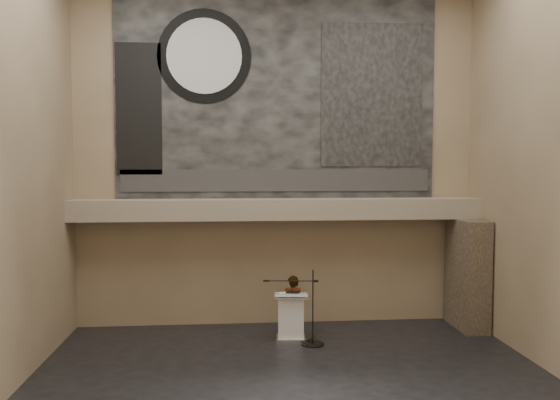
{
  "coord_description": "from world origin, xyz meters",
  "views": [
    {
      "loc": [
        -1.11,
        -9.73,
        4.0
      ],
      "look_at": [
        0.0,
        3.2,
        3.2
      ],
      "focal_mm": 35.0,
      "sensor_mm": 36.0,
      "label": 1
    }
  ],
  "objects": [
    {
      "name": "lectern",
      "position": [
        0.19,
        2.54,
        0.55
      ],
      "size": [
        0.78,
        0.59,
        1.14
      ],
      "rotation": [
        0.0,
        0.0,
        -0.08
      ],
      "color": "silver",
      "rests_on": "floor"
    },
    {
      "name": "binder",
      "position": [
        0.24,
        2.54,
        1.12
      ],
      "size": [
        0.35,
        0.32,
        0.04
      ],
      "primitive_type": "cube",
      "rotation": [
        0.0,
        0.0,
        -0.41
      ],
      "color": "black",
      "rests_on": "lectern"
    },
    {
      "name": "banner_text_strip",
      "position": [
        0.0,
        3.93,
        3.65
      ],
      "size": [
        7.76,
        0.02,
        0.55
      ],
      "primitive_type": "cube",
      "color": "#2A2A2A",
      "rests_on": "banner"
    },
    {
      "name": "sprinkler_left",
      "position": [
        -1.6,
        3.55,
        2.67
      ],
      "size": [
        0.04,
        0.04,
        0.06
      ],
      "primitive_type": "cylinder",
      "color": "#B2893D",
      "rests_on": "soffit"
    },
    {
      "name": "sprinkler_right",
      "position": [
        1.9,
        3.55,
        2.67
      ],
      "size": [
        0.04,
        0.04,
        0.06
      ],
      "primitive_type": "cylinder",
      "color": "#B2893D",
      "rests_on": "soffit"
    },
    {
      "name": "floor",
      "position": [
        0.0,
        0.0,
        0.0
      ],
      "size": [
        10.0,
        10.0,
        0.0
      ],
      "primitive_type": "plane",
      "color": "black",
      "rests_on": "ground"
    },
    {
      "name": "mic_stand",
      "position": [
        0.62,
        2.21,
        0.24
      ],
      "size": [
        1.36,
        0.52,
        1.7
      ],
      "rotation": [
        0.0,
        0.0,
        -0.11
      ],
      "color": "black",
      "rests_on": "floor"
    },
    {
      "name": "banner_building_print",
      "position": [
        2.4,
        3.93,
        5.8
      ],
      "size": [
        2.6,
        0.02,
        3.6
      ],
      "primitive_type": "cube",
      "color": "black",
      "rests_on": "banner"
    },
    {
      "name": "wall_back",
      "position": [
        0.0,
        4.0,
        4.25
      ],
      "size": [
        10.0,
        0.02,
        8.5
      ],
      "primitive_type": "cube",
      "color": "#847153",
      "rests_on": "floor"
    },
    {
      "name": "wall_left",
      "position": [
        -5.0,
        0.0,
        4.25
      ],
      "size": [
        0.02,
        8.0,
        8.5
      ],
      "primitive_type": "cube",
      "color": "#847153",
      "rests_on": "floor"
    },
    {
      "name": "banner_clock_rim",
      "position": [
        -1.8,
        3.93,
        6.7
      ],
      "size": [
        2.3,
        0.02,
        2.3
      ],
      "primitive_type": "cylinder",
      "rotation": [
        1.57,
        0.0,
        0.0
      ],
      "color": "black",
      "rests_on": "banner"
    },
    {
      "name": "banner_brick_print",
      "position": [
        -3.4,
        3.93,
        5.4
      ],
      "size": [
        1.1,
        0.02,
        3.2
      ],
      "primitive_type": "cube",
      "color": "black",
      "rests_on": "banner"
    },
    {
      "name": "banner",
      "position": [
        0.0,
        3.97,
        5.7
      ],
      "size": [
        8.0,
        0.05,
        5.0
      ],
      "primitive_type": "cube",
      "color": "black",
      "rests_on": "wall_back"
    },
    {
      "name": "stone_pier",
      "position": [
        4.65,
        3.15,
        1.35
      ],
      "size": [
        0.6,
        1.4,
        2.7
      ],
      "primitive_type": "cube",
      "color": "#413528",
      "rests_on": "floor"
    },
    {
      "name": "papers",
      "position": [
        0.06,
        2.51,
        1.1
      ],
      "size": [
        0.29,
        0.34,
        0.0
      ],
      "primitive_type": "cube",
      "rotation": [
        0.0,
        0.0,
        0.3
      ],
      "color": "white",
      "rests_on": "lectern"
    },
    {
      "name": "wall_front",
      "position": [
        0.0,
        -4.0,
        4.25
      ],
      "size": [
        10.0,
        0.02,
        8.5
      ],
      "primitive_type": "cube",
      "color": "#847153",
      "rests_on": "floor"
    },
    {
      "name": "speaker_person",
      "position": [
        0.28,
        2.89,
        0.72
      ],
      "size": [
        0.56,
        0.4,
        1.44
      ],
      "primitive_type": "imported",
      "rotation": [
        0.0,
        0.0,
        3.03
      ],
      "color": "silver",
      "rests_on": "floor"
    },
    {
      "name": "banner_clock_face",
      "position": [
        -1.8,
        3.91,
        6.7
      ],
      "size": [
        1.84,
        0.02,
        1.84
      ],
      "primitive_type": "cylinder",
      "rotation": [
        1.57,
        0.0,
        0.0
      ],
      "color": "silver",
      "rests_on": "banner"
    },
    {
      "name": "soffit",
      "position": [
        0.0,
        3.6,
        2.95
      ],
      "size": [
        10.0,
        0.8,
        0.5
      ],
      "primitive_type": "cube",
      "color": "gray",
      "rests_on": "wall_back"
    }
  ]
}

